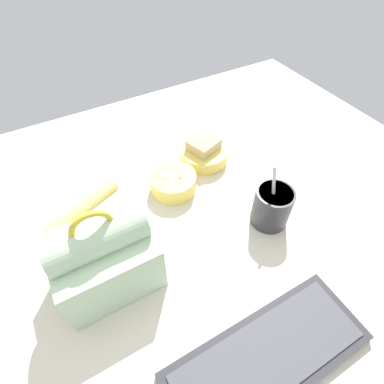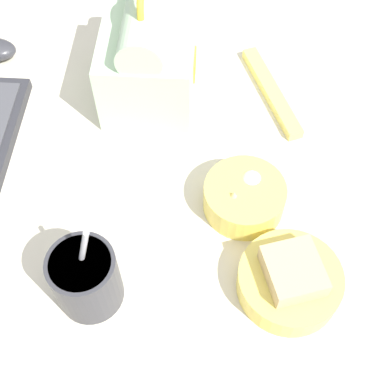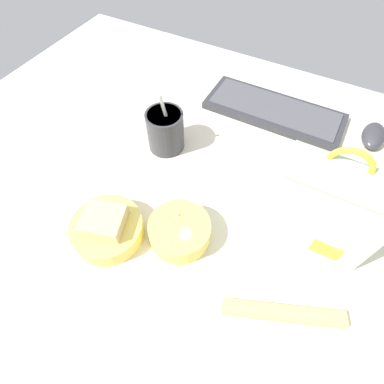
# 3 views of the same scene
# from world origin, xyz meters

# --- Properties ---
(desk_surface) EXTENTS (1.40, 1.10, 0.02)m
(desk_surface) POSITION_xyz_m (0.00, 0.00, 0.01)
(desk_surface) COLOR beige
(desk_surface) RESTS_ON ground
(keyboard) EXTENTS (0.35, 0.13, 0.02)m
(keyboard) POSITION_xyz_m (0.04, 0.33, 0.03)
(keyboard) COLOR #2D2D33
(keyboard) RESTS_ON desk_surface
(lunch_bag) EXTENTS (0.18, 0.14, 0.21)m
(lunch_bag) POSITION_xyz_m (0.22, 0.06, 0.10)
(lunch_bag) COLOR #B7D6AD
(lunch_bag) RESTS_ON desk_surface
(soup_cup) EXTENTS (0.08, 0.08, 0.16)m
(soup_cup) POSITION_xyz_m (-0.15, 0.10, 0.07)
(soup_cup) COLOR #333338
(soup_cup) RESTS_ON desk_surface
(bento_bowl_sandwich) EXTENTS (0.13, 0.13, 0.07)m
(bento_bowl_sandwich) POSITION_xyz_m (-0.12, -0.15, 0.04)
(bento_bowl_sandwich) COLOR #EFD65B
(bento_bowl_sandwich) RESTS_ON desk_surface
(bento_bowl_snacks) EXTENTS (0.11, 0.11, 0.05)m
(bento_bowl_snacks) POSITION_xyz_m (0.00, -0.09, 0.04)
(bento_bowl_snacks) COLOR #EFD65B
(bento_bowl_snacks) RESTS_ON desk_surface
(computer_mouse) EXTENTS (0.05, 0.09, 0.03)m
(computer_mouse) POSITION_xyz_m (0.28, 0.35, 0.04)
(computer_mouse) COLOR #333338
(computer_mouse) RESTS_ON desk_surface
(chopstick_case) EXTENTS (0.19, 0.10, 0.02)m
(chopstick_case) POSITION_xyz_m (0.22, -0.14, 0.03)
(chopstick_case) COLOR #EFD666
(chopstick_case) RESTS_ON desk_surface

